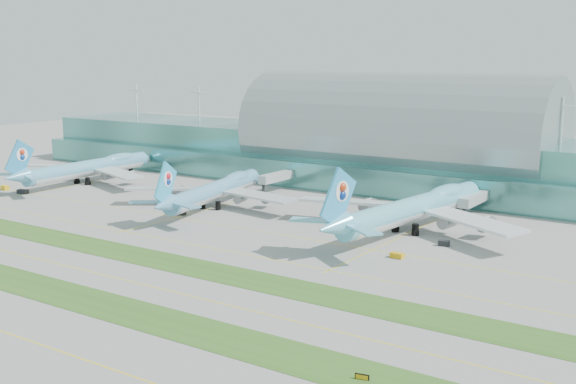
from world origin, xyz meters
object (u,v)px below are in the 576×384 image
Objects in this scene: airliner_b at (216,189)px; taxiway_sign_east at (362,377)px; terminal at (396,149)px; airliner_c at (415,207)px; airliner_a at (90,167)px.

airliner_b reaches higher than taxiway_sign_east.
terminal is 4.13× the size of airliner_c.
airliner_a is at bearing -174.13° from airliner_c.
taxiway_sign_east is (102.47, -88.44, -5.54)m from airliner_b.
taxiway_sign_east is at bearing -63.33° from airliner_c.
airliner_a is 32.45× the size of taxiway_sign_east.
airliner_c is at bearing -7.42° from airliner_b.
airliner_a is 0.90× the size of airliner_c.
terminal is 73.69m from airliner_c.
terminal is at bearing 102.30° from taxiway_sign_east.
airliner_a is 139.82m from airliner_c.
airliner_b is 68.72m from airliner_c.
taxiway_sign_east is at bearing -53.19° from airliner_b.
airliner_c is (68.46, 5.95, 0.97)m from airliner_b.
airliner_a is 1.06× the size of airliner_b.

